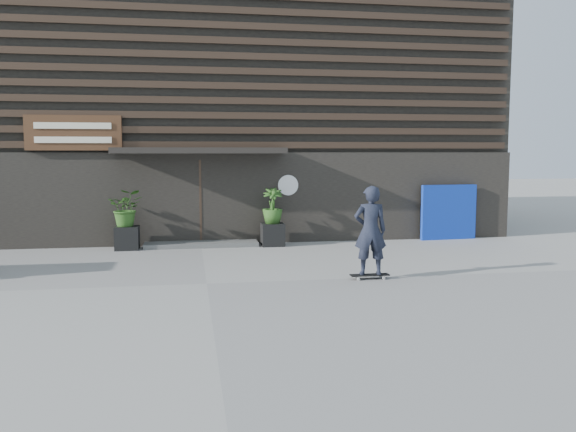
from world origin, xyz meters
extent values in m
plane|color=gray|center=(0.00, 0.00, 0.00)|extent=(80.00, 80.00, 0.00)
cube|color=#4D4D4B|center=(0.00, 4.60, 0.06)|extent=(3.00, 0.80, 0.12)
cube|color=black|center=(-1.90, 4.40, 0.30)|extent=(0.60, 0.60, 0.60)
imported|color=#2D591E|center=(-1.90, 4.40, 1.08)|extent=(0.86, 0.75, 0.96)
cube|color=black|center=(1.90, 4.40, 0.30)|extent=(0.60, 0.60, 0.60)
imported|color=#2D591E|center=(1.90, 4.40, 1.08)|extent=(0.54, 0.54, 0.96)
cube|color=#0C2BA6|center=(7.06, 4.70, 0.79)|extent=(1.68, 0.24, 1.57)
cube|color=black|center=(0.00, 10.00, 4.00)|extent=(18.00, 10.00, 8.00)
cube|color=black|center=(0.00, 4.94, 1.25)|extent=(18.00, 0.12, 2.50)
cube|color=#38281E|center=(0.00, 4.88, 2.70)|extent=(17.60, 0.08, 0.18)
cube|color=#38281E|center=(0.00, 4.88, 3.09)|extent=(17.60, 0.08, 0.18)
cube|color=#38281E|center=(0.00, 4.88, 3.48)|extent=(17.60, 0.08, 0.18)
cube|color=#38281E|center=(0.00, 4.88, 3.88)|extent=(17.60, 0.08, 0.18)
cube|color=#38281E|center=(0.00, 4.88, 4.27)|extent=(17.60, 0.08, 0.18)
cube|color=#38281E|center=(0.00, 4.88, 4.66)|extent=(17.60, 0.08, 0.18)
cube|color=#38281E|center=(0.00, 4.88, 5.05)|extent=(17.60, 0.08, 0.18)
cube|color=#38281E|center=(0.00, 4.88, 5.45)|extent=(17.60, 0.08, 0.18)
cube|color=#38281E|center=(0.00, 4.88, 5.84)|extent=(17.60, 0.08, 0.18)
cube|color=#38281E|center=(0.00, 4.88, 6.23)|extent=(17.60, 0.08, 0.18)
cube|color=black|center=(0.00, 4.50, 2.55)|extent=(4.50, 1.00, 0.15)
cube|color=black|center=(0.00, 5.10, 1.15)|extent=(2.40, 0.30, 2.30)
cube|color=#38281E|center=(0.00, 4.92, 1.15)|extent=(0.06, 0.10, 2.30)
cube|color=#472B19|center=(-3.20, 4.80, 3.00)|extent=(2.40, 0.10, 0.90)
cube|color=beige|center=(-3.20, 4.73, 3.18)|extent=(1.90, 0.02, 0.16)
cube|color=beige|center=(-3.20, 4.73, 2.82)|extent=(1.90, 0.02, 0.16)
cylinder|color=white|center=(2.40, 4.86, 1.60)|extent=(0.56, 0.03, 0.56)
cube|color=black|center=(3.20, -0.12, 0.09)|extent=(0.78, 0.20, 0.02)
cylinder|color=#ACACA7|center=(2.94, -0.22, 0.03)|extent=(0.06, 0.03, 0.06)
cylinder|color=#B1B1AC|center=(2.94, -0.02, 0.03)|extent=(0.06, 0.03, 0.06)
cylinder|color=#A7A7A2|center=(3.46, -0.22, 0.03)|extent=(0.06, 0.03, 0.06)
cylinder|color=#A2A29D|center=(3.46, -0.02, 0.03)|extent=(0.06, 0.03, 0.06)
imported|color=black|center=(3.20, -0.12, 0.98)|extent=(0.69, 0.49, 1.76)
camera|label=1|loc=(-0.31, -11.27, 2.51)|focal=37.03mm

